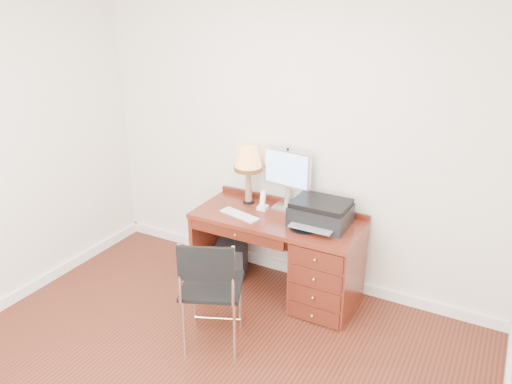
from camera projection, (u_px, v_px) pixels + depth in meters
The scene contains 11 objects.
room_shell at pixel (234, 331), 4.04m from camera, with size 4.00×4.00×4.00m.
desk at pixel (310, 259), 4.39m from camera, with size 1.50×0.67×0.75m.
monitor at pixel (287, 172), 4.48m from camera, with size 0.48×0.18×0.55m.
keyboard at pixel (240, 215), 4.43m from camera, with size 0.39×0.11×0.01m, color white.
mouse_pad at pixel (303, 227), 4.19m from camera, with size 0.23×0.23×0.05m.
printer at pixel (321, 213), 4.23m from camera, with size 0.48×0.38×0.22m.
leg_lamp at pixel (248, 162), 4.56m from camera, with size 0.27×0.27×0.54m.
phone at pixel (263, 204), 4.54m from camera, with size 0.09×0.09×0.18m.
pen_cup at pixel (315, 215), 4.34m from camera, with size 0.08×0.08×0.09m, color black.
chair at pixel (206, 282), 3.73m from camera, with size 0.59×0.61×0.96m.
equipment_box at pixel (231, 259), 4.88m from camera, with size 0.29×0.29×0.33m, color black.
Camera 1 is at (1.73, -2.21, 2.62)m, focal length 35.00 mm.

